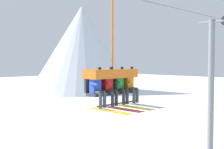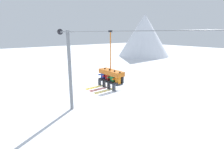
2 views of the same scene
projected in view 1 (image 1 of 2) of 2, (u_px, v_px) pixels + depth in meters
name	position (u px, v px, depth m)	size (l,w,h in m)	color
mountain_peak_central	(82.00, 49.00, 58.19)	(21.48, 21.48, 17.61)	silver
lift_tower_far	(211.00, 89.00, 16.36)	(0.36, 1.88, 8.67)	slate
chairlift_chair	(111.00, 77.00, 9.56)	(1.99, 0.74, 3.76)	#33383D
skier_blue	(98.00, 88.00, 8.87)	(0.48, 1.70, 1.34)	#2847B7
skier_red	(110.00, 87.00, 9.24)	(0.48, 1.70, 1.34)	red
skier_green	(121.00, 86.00, 9.61)	(0.48, 1.70, 1.34)	#23843D
skier_orange	(131.00, 85.00, 9.98)	(0.48, 1.70, 1.34)	orange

